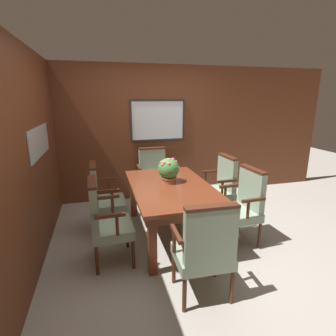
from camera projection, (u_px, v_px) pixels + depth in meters
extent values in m
plane|color=#A39E93|center=(182.00, 245.00, 3.45)|extent=(14.00, 14.00, 0.00)
cube|color=#5B2D19|center=(152.00, 134.00, 4.88)|extent=(7.20, 0.06, 2.45)
cube|color=white|center=(158.00, 121.00, 4.81)|extent=(0.95, 0.01, 0.68)
cube|color=#282623|center=(158.00, 100.00, 4.71)|extent=(1.02, 0.02, 0.04)
cube|color=#282623|center=(158.00, 140.00, 4.90)|extent=(1.02, 0.02, 0.04)
cube|color=#282623|center=(131.00, 121.00, 4.68)|extent=(0.04, 0.02, 0.68)
cube|color=#282623|center=(183.00, 120.00, 4.92)|extent=(0.03, 0.02, 0.68)
cube|color=#5B2D19|center=(25.00, 163.00, 2.71)|extent=(0.06, 7.20, 2.45)
cube|color=#B2BCC1|center=(39.00, 142.00, 3.22)|extent=(0.01, 1.07, 0.37)
cube|color=maroon|center=(152.00, 245.00, 2.80)|extent=(0.09, 0.09, 0.69)
cube|color=maroon|center=(223.00, 235.00, 3.00)|extent=(0.09, 0.09, 0.69)
cube|color=maroon|center=(133.00, 196.00, 4.21)|extent=(0.09, 0.09, 0.69)
cube|color=maroon|center=(183.00, 191.00, 4.42)|extent=(0.09, 0.09, 0.69)
cube|color=maroon|center=(171.00, 192.00, 3.53)|extent=(0.98, 1.67, 0.09)
cube|color=maroon|center=(171.00, 187.00, 3.51)|extent=(1.04, 1.73, 0.04)
cylinder|color=#472314|center=(197.00, 203.00, 4.35)|extent=(0.04, 0.04, 0.36)
cylinder|color=#472314|center=(210.00, 215.00, 3.93)|extent=(0.04, 0.04, 0.36)
cylinder|color=#472314|center=(219.00, 200.00, 4.46)|extent=(0.04, 0.04, 0.36)
cylinder|color=#472314|center=(233.00, 211.00, 4.04)|extent=(0.04, 0.04, 0.36)
cube|color=gray|center=(215.00, 193.00, 4.13)|extent=(0.48, 0.54, 0.11)
cube|color=gray|center=(227.00, 174.00, 4.11)|extent=(0.10, 0.48, 0.51)
cube|color=#472314|center=(228.00, 157.00, 4.04)|extent=(0.11, 0.48, 0.03)
cylinder|color=#472314|center=(206.00, 178.00, 4.33)|extent=(0.04, 0.04, 0.23)
cube|color=#472314|center=(210.00, 171.00, 4.32)|extent=(0.32, 0.05, 0.04)
cylinder|color=#472314|center=(222.00, 189.00, 3.83)|extent=(0.04, 0.04, 0.23)
cube|color=#472314|center=(227.00, 181.00, 3.82)|extent=(0.32, 0.05, 0.04)
cylinder|color=#472314|center=(126.00, 224.00, 3.64)|extent=(0.04, 0.04, 0.36)
cylinder|color=#472314|center=(122.00, 211.00, 4.06)|extent=(0.04, 0.04, 0.36)
cylinder|color=#472314|center=(96.00, 228.00, 3.53)|extent=(0.04, 0.04, 0.36)
cylinder|color=#472314|center=(96.00, 214.00, 3.96)|extent=(0.04, 0.04, 0.36)
cube|color=gray|center=(109.00, 204.00, 3.74)|extent=(0.47, 0.53, 0.11)
cube|color=gray|center=(94.00, 184.00, 3.61)|extent=(0.09, 0.48, 0.51)
cube|color=#472314|center=(92.00, 165.00, 3.53)|extent=(0.10, 0.48, 0.03)
cylinder|color=#472314|center=(112.00, 199.00, 3.45)|extent=(0.04, 0.04, 0.23)
cube|color=#472314|center=(107.00, 191.00, 3.40)|extent=(0.32, 0.04, 0.04)
cylinder|color=#472314|center=(110.00, 186.00, 3.95)|extent=(0.04, 0.04, 0.23)
cube|color=#472314|center=(104.00, 179.00, 3.90)|extent=(0.32, 0.04, 0.04)
cylinder|color=#472314|center=(215.00, 224.00, 3.64)|extent=(0.04, 0.04, 0.36)
cylinder|color=#472314|center=(232.00, 240.00, 3.22)|extent=(0.04, 0.04, 0.36)
cylinder|color=#472314|center=(239.00, 220.00, 3.76)|extent=(0.04, 0.04, 0.36)
cylinder|color=#472314|center=(259.00, 235.00, 3.33)|extent=(0.04, 0.04, 0.36)
cube|color=gray|center=(237.00, 213.00, 3.43)|extent=(0.48, 0.54, 0.11)
cube|color=gray|center=(251.00, 189.00, 3.40)|extent=(0.11, 0.48, 0.51)
cube|color=#472314|center=(253.00, 169.00, 3.33)|extent=(0.11, 0.48, 0.03)
cylinder|color=#472314|center=(225.00, 194.00, 3.62)|extent=(0.04, 0.04, 0.23)
cube|color=#472314|center=(230.00, 186.00, 3.61)|extent=(0.32, 0.05, 0.04)
cylinder|color=#472314|center=(248.00, 210.00, 3.12)|extent=(0.04, 0.04, 0.23)
cube|color=#472314|center=(254.00, 200.00, 3.12)|extent=(0.32, 0.05, 0.04)
cylinder|color=#472314|center=(144.00, 200.00, 4.49)|extent=(0.04, 0.04, 0.36)
cylinder|color=#472314|center=(170.00, 197.00, 4.61)|extent=(0.04, 0.04, 0.36)
cylinder|color=#472314|center=(140.00, 192.00, 4.86)|extent=(0.04, 0.04, 0.36)
cylinder|color=#472314|center=(164.00, 190.00, 4.98)|extent=(0.04, 0.04, 0.36)
cube|color=gray|center=(155.00, 182.00, 4.68)|extent=(0.52, 0.46, 0.11)
cube|color=gray|center=(152.00, 163.00, 4.77)|extent=(0.48, 0.08, 0.51)
cube|color=#472314|center=(152.00, 148.00, 4.70)|extent=(0.48, 0.09, 0.03)
cylinder|color=#472314|center=(140.00, 175.00, 4.53)|extent=(0.04, 0.04, 0.23)
cube|color=#472314|center=(139.00, 167.00, 4.56)|extent=(0.04, 0.32, 0.04)
cylinder|color=#472314|center=(170.00, 173.00, 4.67)|extent=(0.04, 0.04, 0.23)
cube|color=#472314|center=(169.00, 165.00, 4.70)|extent=(0.04, 0.32, 0.04)
cylinder|color=#472314|center=(215.00, 262.00, 2.80)|extent=(0.04, 0.04, 0.36)
cylinder|color=#472314|center=(174.00, 267.00, 2.70)|extent=(0.04, 0.04, 0.36)
cylinder|color=#472314|center=(232.00, 287.00, 2.43)|extent=(0.04, 0.04, 0.36)
cylinder|color=#472314|center=(184.00, 295.00, 2.33)|extent=(0.04, 0.04, 0.36)
cube|color=gray|center=(202.00, 256.00, 2.50)|extent=(0.54, 0.47, 0.11)
cube|color=gray|center=(211.00, 236.00, 2.25)|extent=(0.48, 0.10, 0.51)
cube|color=#472314|center=(212.00, 207.00, 2.18)|extent=(0.48, 0.11, 0.03)
cylinder|color=#472314|center=(228.00, 235.00, 2.55)|extent=(0.04, 0.04, 0.23)
cube|color=#472314|center=(232.00, 227.00, 2.45)|extent=(0.05, 0.32, 0.04)
cylinder|color=#472314|center=(174.00, 241.00, 2.44)|extent=(0.04, 0.04, 0.23)
cube|color=#472314|center=(176.00, 234.00, 2.34)|extent=(0.05, 0.32, 0.04)
cylinder|color=#472314|center=(133.00, 254.00, 2.93)|extent=(0.04, 0.04, 0.36)
cylinder|color=#472314|center=(127.00, 234.00, 3.36)|extent=(0.04, 0.04, 0.36)
cylinder|color=#472314|center=(97.00, 260.00, 2.82)|extent=(0.04, 0.04, 0.36)
cylinder|color=#472314|center=(96.00, 239.00, 3.25)|extent=(0.04, 0.04, 0.36)
cube|color=gray|center=(112.00, 228.00, 3.03)|extent=(0.47, 0.53, 0.11)
cube|color=gray|center=(94.00, 205.00, 2.90)|extent=(0.10, 0.48, 0.51)
cube|color=#472314|center=(92.00, 182.00, 2.82)|extent=(0.10, 0.48, 0.03)
cylinder|color=#472314|center=(117.00, 225.00, 2.75)|extent=(0.04, 0.04, 0.23)
cube|color=#472314|center=(110.00, 216.00, 2.70)|extent=(0.32, 0.05, 0.04)
cylinder|color=#472314|center=(113.00, 206.00, 3.24)|extent=(0.04, 0.04, 0.23)
cube|color=#472314|center=(106.00, 197.00, 3.19)|extent=(0.32, 0.05, 0.04)
cylinder|color=#9E5638|center=(169.00, 180.00, 3.61)|extent=(0.21, 0.21, 0.08)
cylinder|color=#9E5638|center=(169.00, 177.00, 3.61)|extent=(0.23, 0.23, 0.02)
sphere|color=#427F3D|center=(169.00, 169.00, 3.57)|extent=(0.29, 0.29, 0.29)
sphere|color=#E55561|center=(169.00, 164.00, 3.45)|extent=(0.05, 0.05, 0.05)
sphere|color=#E4586A|center=(162.00, 166.00, 3.67)|extent=(0.04, 0.04, 0.04)
sphere|color=#EF6563|center=(171.00, 162.00, 3.67)|extent=(0.05, 0.05, 0.05)
sphere|color=#E84D69|center=(173.00, 160.00, 3.55)|extent=(0.05, 0.05, 0.05)
sphere|color=#D66471|center=(163.00, 165.00, 3.47)|extent=(0.04, 0.04, 0.04)
sphere|color=#DF696F|center=(169.00, 160.00, 3.50)|extent=(0.04, 0.04, 0.04)
sphere|color=#DA6171|center=(176.00, 162.00, 3.59)|extent=(0.04, 0.04, 0.04)
sphere|color=#EF5E6C|center=(178.00, 167.00, 3.55)|extent=(0.04, 0.04, 0.04)
sphere|color=#E5676E|center=(164.00, 163.00, 3.47)|extent=(0.06, 0.06, 0.06)
sphere|color=#D36A5A|center=(161.00, 162.00, 3.52)|extent=(0.05, 0.05, 0.05)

